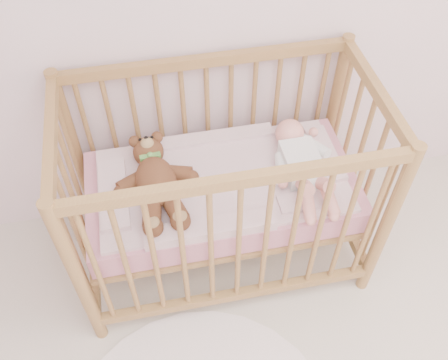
{
  "coord_description": "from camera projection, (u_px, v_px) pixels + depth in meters",
  "views": [
    {
      "loc": [
        -0.54,
        0.16,
        2.26
      ],
      "look_at": [
        -0.26,
        1.55,
        0.62
      ],
      "focal_mm": 40.0,
      "sensor_mm": 36.0,
      "label": 1
    }
  ],
  "objects": [
    {
      "name": "crib",
      "position": [
        222.0,
        189.0,
        2.29
      ],
      "size": [
        1.36,
        0.76,
        1.0
      ],
      "primitive_type": null,
      "color": "#A58346",
      "rests_on": "floor"
    },
    {
      "name": "mattress",
      "position": [
        222.0,
        191.0,
        2.3
      ],
      "size": [
        1.22,
        0.62,
        0.13
      ],
      "primitive_type": "cube",
      "color": "pink",
      "rests_on": "crib"
    },
    {
      "name": "blanket",
      "position": [
        222.0,
        180.0,
        2.24
      ],
      "size": [
        1.1,
        0.58,
        0.06
      ],
      "primitive_type": null,
      "color": "pink",
      "rests_on": "mattress"
    },
    {
      "name": "baby",
      "position": [
        301.0,
        161.0,
        2.22
      ],
      "size": [
        0.3,
        0.61,
        0.15
      ],
      "primitive_type": null,
      "rotation": [
        0.0,
        0.0,
        0.01
      ],
      "color": "white",
      "rests_on": "blanket"
    },
    {
      "name": "teddy_bear",
      "position": [
        156.0,
        181.0,
        2.13
      ],
      "size": [
        0.43,
        0.58,
        0.15
      ],
      "primitive_type": null,
      "rotation": [
        0.0,
        0.0,
        0.08
      ],
      "color": "brown",
      "rests_on": "blanket"
    }
  ]
}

